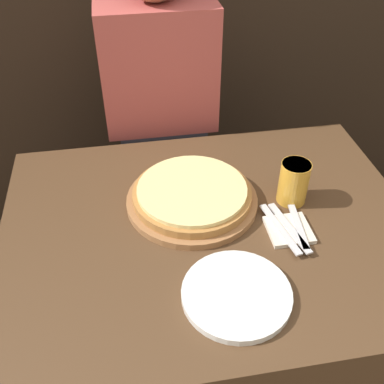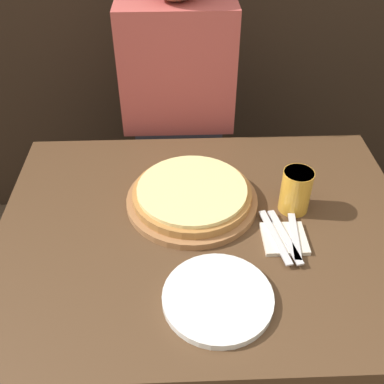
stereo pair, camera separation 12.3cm
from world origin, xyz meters
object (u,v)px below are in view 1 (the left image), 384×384
dinner_plate (237,294)px  spoon (298,226)px  diner_person (162,140)px  beer_glass (294,181)px  dinner_knife (289,227)px  pizza_on_board (192,196)px  fork (280,229)px

dinner_plate → spoon: dinner_plate is taller
spoon → diner_person: bearing=114.2°
dinner_plate → spoon: bearing=40.5°
dinner_plate → diner_person: bearing=95.3°
dinner_plate → spoon: size_ratio=1.50×
spoon → diner_person: diner_person is taller
beer_glass → diner_person: size_ratio=0.09×
dinner_knife → diner_person: 0.70m
pizza_on_board → dinner_plate: size_ratio=1.46×
fork → diner_person: 0.69m
fork → diner_person: bearing=110.3°
diner_person → beer_glass: bearing=-59.1°
dinner_knife → spoon: bearing=0.0°
pizza_on_board → fork: bearing=-36.9°
beer_glass → dinner_plate: (-0.23, -0.30, -0.06)m
fork → spoon: (0.05, 0.00, 0.00)m
dinner_plate → spoon: (0.21, 0.18, 0.01)m
diner_person → fork: bearing=-69.7°
pizza_on_board → fork: (0.20, -0.15, -0.01)m
dinner_plate → dinner_knife: size_ratio=1.28×
dinner_plate → beer_glass: bearing=52.3°
beer_glass → dinner_knife: beer_glass is taller
pizza_on_board → dinner_plate: (0.04, -0.33, -0.02)m
dinner_plate → spoon: 0.28m
spoon → diner_person: 0.70m
dinner_plate → fork: 0.24m
beer_glass → spoon: 0.13m
beer_glass → fork: size_ratio=0.64×
dinner_plate → dinner_knife: 0.26m
spoon → diner_person: (-0.28, 0.63, -0.11)m
beer_glass → fork: (-0.07, -0.12, -0.05)m
dinner_plate → diner_person: diner_person is taller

